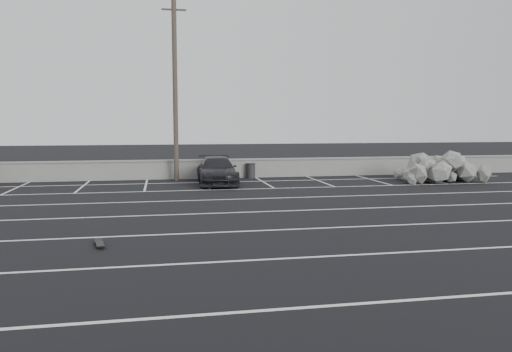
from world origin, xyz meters
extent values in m
plane|color=black|center=(0.00, 0.00, 0.00)|extent=(120.00, 120.00, 0.00)
cube|color=gray|center=(0.00, 14.00, 0.50)|extent=(50.00, 0.35, 1.00)
cube|color=gray|center=(0.00, 14.00, 1.02)|extent=(50.00, 0.45, 0.08)
cube|color=silver|center=(0.00, -6.00, 0.00)|extent=(36.00, 0.10, 0.01)
cube|color=silver|center=(0.00, -3.00, 0.00)|extent=(36.00, 0.10, 0.01)
cube|color=silver|center=(0.00, 0.00, 0.00)|extent=(36.00, 0.10, 0.01)
cube|color=silver|center=(0.00, 3.00, 0.00)|extent=(36.00, 0.10, 0.01)
cube|color=silver|center=(0.00, 6.00, 0.00)|extent=(36.00, 0.10, 0.01)
cube|color=silver|center=(0.00, 9.00, 0.00)|extent=(36.00, 0.10, 0.01)
cube|color=silver|center=(0.00, 12.00, 0.00)|extent=(36.00, 0.10, 0.01)
cube|color=silver|center=(-8.00, 11.50, 0.00)|extent=(0.10, 5.00, 0.01)
cube|color=silver|center=(-5.00, 11.50, 0.00)|extent=(0.10, 5.00, 0.01)
cube|color=silver|center=(-2.00, 11.50, 0.00)|extent=(0.10, 5.00, 0.01)
cube|color=silver|center=(1.00, 11.50, 0.00)|extent=(0.10, 5.00, 0.01)
cube|color=silver|center=(4.00, 11.50, 0.00)|extent=(0.10, 5.00, 0.01)
cube|color=silver|center=(7.00, 11.50, 0.00)|extent=(0.10, 5.00, 0.01)
cube|color=silver|center=(10.00, 11.50, 0.00)|extent=(0.10, 5.00, 0.01)
cube|color=silver|center=(13.00, 11.50, 0.00)|extent=(0.10, 5.00, 0.01)
imported|color=black|center=(1.53, 11.24, 0.68)|extent=(2.07, 4.74, 1.36)
cylinder|color=#4C4238|center=(-0.43, 13.20, 4.78)|extent=(0.25, 0.25, 9.55)
cube|color=#4C4238|center=(-0.43, 13.20, 8.91)|extent=(1.27, 0.08, 0.08)
cylinder|color=#27282A|center=(3.68, 13.60, 0.40)|extent=(0.62, 0.62, 0.79)
cylinder|color=#27282A|center=(3.68, 13.60, 0.81)|extent=(0.69, 0.69, 0.04)
cube|color=black|center=(-2.77, -1.03, 0.08)|extent=(0.32, 0.74, 0.02)
cube|color=#27282A|center=(-2.82, -0.79, 0.05)|extent=(0.15, 0.07, 0.04)
cube|color=#27282A|center=(-2.73, -1.26, 0.05)|extent=(0.15, 0.07, 0.04)
cylinder|color=black|center=(-2.90, -0.81, 0.03)|extent=(0.04, 0.06, 0.05)
cylinder|color=black|center=(-2.73, -0.78, 0.03)|extent=(0.04, 0.06, 0.05)
cylinder|color=black|center=(-2.81, -1.28, 0.03)|extent=(0.04, 0.06, 0.05)
cylinder|color=black|center=(-2.64, -1.25, 0.03)|extent=(0.04, 0.06, 0.05)
camera|label=1|loc=(-1.22, -13.70, 3.05)|focal=35.00mm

